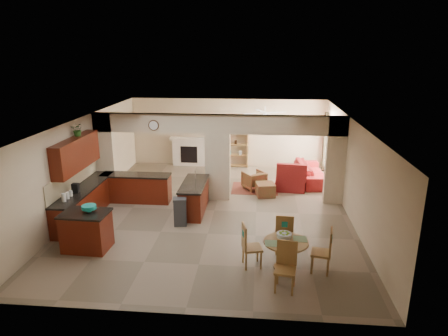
# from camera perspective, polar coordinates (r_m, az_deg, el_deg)

# --- Properties ---
(floor) EXTENTS (10.00, 10.00, 0.00)m
(floor) POSITION_cam_1_polar(r_m,az_deg,el_deg) (12.29, -1.38, -6.09)
(floor) COLOR #7F6D57
(floor) RESTS_ON ground
(ceiling) EXTENTS (10.00, 10.00, 0.00)m
(ceiling) POSITION_cam_1_polar(r_m,az_deg,el_deg) (11.50, -1.48, 6.88)
(ceiling) COLOR white
(ceiling) RESTS_ON wall_back
(wall_back) EXTENTS (8.00, 0.00, 8.00)m
(wall_back) POSITION_cam_1_polar(r_m,az_deg,el_deg) (16.65, 0.53, 5.07)
(wall_back) COLOR beige
(wall_back) RESTS_ON floor
(wall_front) EXTENTS (8.00, 0.00, 8.00)m
(wall_front) POSITION_cam_1_polar(r_m,az_deg,el_deg) (7.22, -6.01, -11.14)
(wall_front) COLOR beige
(wall_front) RESTS_ON floor
(wall_left) EXTENTS (0.00, 10.00, 10.00)m
(wall_left) POSITION_cam_1_polar(r_m,az_deg,el_deg) (12.89, -19.38, 0.62)
(wall_left) COLOR beige
(wall_left) RESTS_ON floor
(wall_right) EXTENTS (0.00, 10.00, 10.00)m
(wall_right) POSITION_cam_1_polar(r_m,az_deg,el_deg) (12.05, 17.82, -0.31)
(wall_right) COLOR beige
(wall_right) RESTS_ON floor
(partition_left_pier) EXTENTS (0.60, 0.25, 2.80)m
(partition_left_pier) POSITION_cam_1_polar(r_m,az_deg,el_deg) (13.66, -16.55, 1.76)
(partition_left_pier) COLOR beige
(partition_left_pier) RESTS_ON floor
(partition_center_pier) EXTENTS (0.80, 0.25, 2.20)m
(partition_center_pier) POSITION_cam_1_polar(r_m,az_deg,el_deg) (12.86, -0.91, 0.16)
(partition_center_pier) COLOR beige
(partition_center_pier) RESTS_ON floor
(partition_right_pier) EXTENTS (0.60, 0.25, 2.80)m
(partition_right_pier) POSITION_cam_1_polar(r_m,az_deg,el_deg) (12.93, 15.61, 1.01)
(partition_right_pier) COLOR beige
(partition_right_pier) RESTS_ON floor
(partition_header) EXTENTS (8.00, 0.25, 0.60)m
(partition_header) POSITION_cam_1_polar(r_m,az_deg,el_deg) (12.53, -0.94, 6.31)
(partition_header) COLOR beige
(partition_header) RESTS_ON partition_center_pier
(kitchen_counter) EXTENTS (2.52, 3.29, 1.48)m
(kitchen_counter) POSITION_cam_1_polar(r_m,az_deg,el_deg) (12.67, -16.37, -3.83)
(kitchen_counter) COLOR #431707
(kitchen_counter) RESTS_ON floor
(upper_cabinets) EXTENTS (0.35, 2.40, 0.90)m
(upper_cabinets) POSITION_cam_1_polar(r_m,az_deg,el_deg) (11.99, -20.37, 1.93)
(upper_cabinets) COLOR #431707
(upper_cabinets) RESTS_ON wall_left
(peninsula) EXTENTS (0.70, 1.85, 0.91)m
(peninsula) POSITION_cam_1_polar(r_m,az_deg,el_deg) (12.10, -4.29, -4.18)
(peninsula) COLOR #431707
(peninsula) RESTS_ON floor
(wall_clock) EXTENTS (0.34, 0.03, 0.34)m
(wall_clock) POSITION_cam_1_polar(r_m,az_deg,el_deg) (12.76, -10.03, 6.02)
(wall_clock) COLOR #4D2E19
(wall_clock) RESTS_ON partition_header
(rug) EXTENTS (1.60, 1.30, 0.01)m
(rug) POSITION_cam_1_polar(r_m,az_deg,el_deg) (14.18, 4.41, -2.94)
(rug) COLOR brown
(rug) RESTS_ON floor
(fireplace) EXTENTS (1.60, 0.35, 1.20)m
(fireplace) POSITION_cam_1_polar(r_m,az_deg,el_deg) (16.87, -4.95, 2.42)
(fireplace) COLOR white
(fireplace) RESTS_ON floor
(shelving_unit) EXTENTS (1.00, 0.32, 1.80)m
(shelving_unit) POSITION_cam_1_polar(r_m,az_deg,el_deg) (16.56, 1.68, 3.22)
(shelving_unit) COLOR olive
(shelving_unit) RESTS_ON floor
(window_a) EXTENTS (0.02, 0.90, 1.90)m
(window_a) POSITION_cam_1_polar(r_m,az_deg,el_deg) (14.27, 15.73, 1.62)
(window_a) COLOR white
(window_a) RESTS_ON wall_right
(window_b) EXTENTS (0.02, 0.90, 1.90)m
(window_b) POSITION_cam_1_polar(r_m,az_deg,el_deg) (15.89, 14.67, 3.21)
(window_b) COLOR white
(window_b) RESTS_ON wall_right
(glazed_door) EXTENTS (0.02, 0.70, 2.10)m
(glazed_door) POSITION_cam_1_polar(r_m,az_deg,el_deg) (15.11, 15.13, 1.91)
(glazed_door) COLOR white
(glazed_door) RESTS_ON wall_right
(drape_a_left) EXTENTS (0.10, 0.28, 2.30)m
(drape_a_left) POSITION_cam_1_polar(r_m,az_deg,el_deg) (13.69, 15.99, 0.97)
(drape_a_left) COLOR #3E1D19
(drape_a_left) RESTS_ON wall_right
(drape_a_right) EXTENTS (0.10, 0.28, 2.30)m
(drape_a_right) POSITION_cam_1_polar(r_m,az_deg,el_deg) (14.83, 15.17, 2.22)
(drape_a_right) COLOR #3E1D19
(drape_a_right) RESTS_ON wall_right
(drape_b_left) EXTENTS (0.10, 0.28, 2.30)m
(drape_b_left) POSITION_cam_1_polar(r_m,az_deg,el_deg) (15.31, 14.87, 2.69)
(drape_b_left) COLOR #3E1D19
(drape_b_left) RESTS_ON wall_right
(drape_b_right) EXTENTS (0.10, 0.28, 2.30)m
(drape_b_right) POSITION_cam_1_polar(r_m,az_deg,el_deg) (16.46, 14.21, 3.70)
(drape_b_right) COLOR #3E1D19
(drape_b_right) RESTS_ON wall_right
(ceiling_fan) EXTENTS (1.00, 1.00, 0.10)m
(ceiling_fan) POSITION_cam_1_polar(r_m,az_deg,el_deg) (14.43, 5.90, 7.85)
(ceiling_fan) COLOR white
(ceiling_fan) RESTS_ON ceiling
(kitchen_island) EXTENTS (1.15, 0.84, 0.97)m
(kitchen_island) POSITION_cam_1_polar(r_m,az_deg,el_deg) (10.43, -19.05, -8.46)
(kitchen_island) COLOR #431707
(kitchen_island) RESTS_ON floor
(teal_bowl) EXTENTS (0.35, 0.35, 0.16)m
(teal_bowl) POSITION_cam_1_polar(r_m,az_deg,el_deg) (10.23, -18.72, -5.50)
(teal_bowl) COLOR teal
(teal_bowl) RESTS_ON kitchen_island
(trash_can) EXTENTS (0.39, 0.35, 0.74)m
(trash_can) POSITION_cam_1_polar(r_m,az_deg,el_deg) (11.26, -6.28, -6.37)
(trash_can) COLOR #303133
(trash_can) RESTS_ON floor
(dining_table) EXTENTS (1.00, 1.00, 0.68)m
(dining_table) POSITION_cam_1_polar(r_m,az_deg,el_deg) (9.16, 8.80, -11.50)
(dining_table) COLOR olive
(dining_table) RESTS_ON floor
(fruit_bowl) EXTENTS (0.34, 0.34, 0.18)m
(fruit_bowl) POSITION_cam_1_polar(r_m,az_deg,el_deg) (9.09, 8.59, -9.57)
(fruit_bowl) COLOR #79B426
(fruit_bowl) RESTS_ON dining_table
(sofa) EXTENTS (2.48, 1.17, 0.70)m
(sofa) POSITION_cam_1_polar(r_m,az_deg,el_deg) (15.15, 12.47, -0.63)
(sofa) COLOR maroon
(sofa) RESTS_ON floor
(chaise) EXTENTS (1.09, 0.92, 0.41)m
(chaise) POSITION_cam_1_polar(r_m,az_deg,el_deg) (14.21, 9.43, -2.24)
(chaise) COLOR maroon
(chaise) RESTS_ON floor
(armchair) EXTENTS (0.96, 0.96, 0.64)m
(armchair) POSITION_cam_1_polar(r_m,az_deg,el_deg) (14.06, 4.32, -1.76)
(armchair) COLOR maroon
(armchair) RESTS_ON floor
(ottoman) EXTENTS (0.70, 0.70, 0.43)m
(ottoman) POSITION_cam_1_polar(r_m,az_deg,el_deg) (13.48, 5.92, -3.08)
(ottoman) COLOR maroon
(ottoman) RESTS_ON floor
(plant) EXTENTS (0.38, 0.34, 0.38)m
(plant) POSITION_cam_1_polar(r_m,az_deg,el_deg) (12.08, -20.18, 5.17)
(plant) COLOR #1E4612
(plant) RESTS_ON upper_cabinets
(chair_north) EXTENTS (0.45, 0.45, 1.02)m
(chair_north) POSITION_cam_1_polar(r_m,az_deg,el_deg) (9.74, 8.60, -9.09)
(chair_north) COLOR olive
(chair_north) RESTS_ON floor
(chair_east) EXTENTS (0.49, 0.49, 1.02)m
(chair_east) POSITION_cam_1_polar(r_m,az_deg,el_deg) (9.17, 14.25, -11.18)
(chair_east) COLOR olive
(chair_east) RESTS_ON floor
(chair_south) EXTENTS (0.49, 0.49, 1.02)m
(chair_south) POSITION_cam_1_polar(r_m,az_deg,el_deg) (8.46, 8.85, -13.35)
(chair_south) COLOR olive
(chair_south) RESTS_ON floor
(chair_west) EXTENTS (0.51, 0.51, 1.02)m
(chair_west) POSITION_cam_1_polar(r_m,az_deg,el_deg) (9.13, 3.52, -10.78)
(chair_west) COLOR olive
(chair_west) RESTS_ON floor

